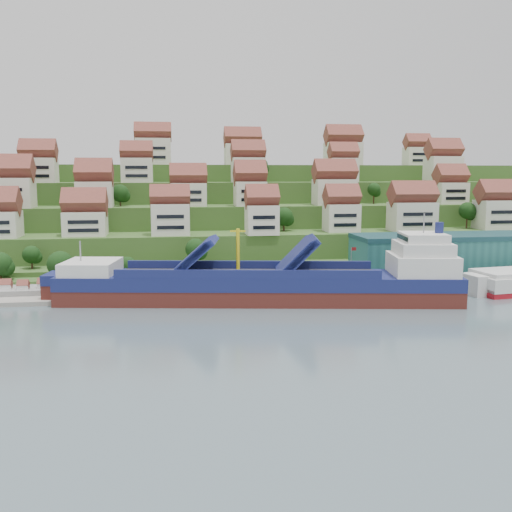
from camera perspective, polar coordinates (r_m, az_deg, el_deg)
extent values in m
plane|color=slate|center=(127.12, 3.08, -4.41)|extent=(300.00, 300.00, 0.00)
cube|color=gray|center=(146.27, 9.57, -2.41)|extent=(180.00, 14.00, 2.20)
cube|color=gray|center=(139.90, -22.01, -3.63)|extent=(45.00, 20.00, 1.00)
cube|color=#2D4C1E|center=(210.54, -1.72, 1.17)|extent=(260.00, 128.00, 4.00)
cube|color=#2D4C1E|center=(215.07, -1.89, 2.26)|extent=(260.00, 118.00, 11.00)
cube|color=#2D4C1E|center=(222.66, -2.15, 3.36)|extent=(260.00, 102.00, 18.00)
cube|color=#2D4C1E|center=(230.32, -2.38, 4.39)|extent=(260.00, 86.00, 25.00)
cube|color=#2D4C1E|center=(239.07, -2.63, 5.25)|extent=(260.00, 68.00, 31.00)
cube|color=silver|center=(166.09, -24.17, 2.90)|extent=(9.72, 8.66, 6.94)
cube|color=silver|center=(163.13, -16.69, 3.12)|extent=(11.34, 8.57, 6.57)
cube|color=silver|center=(159.42, -8.56, 3.64)|extent=(10.39, 7.03, 8.63)
cube|color=silver|center=(159.19, 0.58, 3.64)|extent=(8.70, 7.62, 8.17)
cube|color=silver|center=(169.40, 8.53, 3.80)|extent=(9.57, 7.73, 8.04)
cube|color=silver|center=(175.39, 15.33, 3.82)|extent=(12.85, 8.26, 8.47)
cube|color=silver|center=(190.19, 22.84, 3.84)|extent=(11.39, 8.31, 8.82)
cube|color=silver|center=(180.08, -23.44, 5.80)|extent=(13.31, 8.90, 8.65)
cube|color=silver|center=(175.87, -15.80, 5.95)|extent=(10.25, 8.98, 7.55)
cube|color=silver|center=(177.18, -6.77, 6.13)|extent=(10.77, 7.90, 7.03)
cube|color=silver|center=(176.40, -0.60, 6.24)|extent=(9.35, 8.56, 7.46)
cube|color=silver|center=(183.77, 7.82, 6.35)|extent=(12.74, 8.36, 8.11)
cube|color=silver|center=(200.03, 18.82, 5.97)|extent=(9.69, 8.04, 6.97)
cube|color=silver|center=(194.10, -20.87, 8.00)|extent=(10.66, 7.86, 7.75)
cube|color=silver|center=(190.68, -11.81, 8.38)|extent=(9.93, 7.30, 7.86)
cube|color=silver|center=(193.10, -0.80, 8.59)|extent=(10.79, 7.79, 8.16)
cube|color=silver|center=(200.04, 8.68, 8.49)|extent=(9.37, 7.14, 8.15)
cube|color=silver|center=(215.02, 18.19, 8.24)|extent=(11.36, 8.47, 8.88)
cube|color=silver|center=(208.85, -10.24, 10.23)|extent=(12.37, 7.51, 9.23)
cube|color=silver|center=(212.39, -1.35, 10.10)|extent=(12.89, 8.15, 7.65)
cube|color=silver|center=(218.94, 8.70, 10.05)|extent=(12.97, 8.73, 8.37)
cube|color=silver|center=(235.06, 15.79, 9.55)|extent=(9.49, 7.05, 7.07)
ellipsoid|color=#183B13|center=(154.51, -21.54, 0.14)|extent=(4.49, 4.49, 4.49)
ellipsoid|color=#183B13|center=(149.08, -6.04, 0.70)|extent=(5.46, 5.46, 5.46)
ellipsoid|color=#183B13|center=(183.13, 16.96, 3.68)|extent=(5.07, 5.07, 5.07)
ellipsoid|color=#183B13|center=(188.68, 20.38, 4.28)|extent=(5.26, 5.26, 5.26)
ellipsoid|color=#183B13|center=(168.94, 2.81, 3.95)|extent=(5.49, 5.49, 5.49)
ellipsoid|color=#183B13|center=(193.44, 11.71, 6.54)|extent=(4.32, 4.32, 4.32)
ellipsoid|color=#183B13|center=(183.18, -18.03, 5.89)|extent=(4.82, 4.82, 4.82)
ellipsoid|color=#183B13|center=(180.01, -13.44, 6.12)|extent=(5.39, 5.39, 5.39)
ellipsoid|color=#183B13|center=(197.12, 0.36, 9.01)|extent=(5.87, 5.87, 5.87)
ellipsoid|color=#183B13|center=(205.72, 7.72, 8.54)|extent=(5.48, 5.48, 5.48)
ellipsoid|color=#183B13|center=(205.49, 9.38, 8.48)|extent=(5.02, 5.02, 5.02)
ellipsoid|color=#183B13|center=(147.33, -24.24, -0.75)|extent=(5.72, 5.72, 5.72)
ellipsoid|color=#183B13|center=(144.31, -18.99, -0.77)|extent=(6.27, 6.27, 6.27)
ellipsoid|color=#183B13|center=(142.47, -12.73, -0.98)|extent=(4.52, 4.52, 4.52)
cube|color=#235F5B|center=(160.01, 20.34, 0.31)|extent=(60.00, 15.00, 10.00)
cylinder|color=gray|center=(140.11, 9.48, -0.76)|extent=(0.16, 0.16, 8.00)
cube|color=maroon|center=(139.79, 9.75, 0.71)|extent=(1.20, 0.05, 0.80)
cube|color=white|center=(140.11, -23.69, -3.04)|extent=(2.40, 2.20, 2.20)
cube|color=white|center=(137.69, -22.24, -3.15)|extent=(2.40, 2.20, 2.20)
cube|color=white|center=(138.25, -20.48, -3.01)|extent=(2.40, 2.20, 2.20)
cube|color=#511E18|center=(125.16, 0.24, -4.13)|extent=(87.49, 27.66, 5.54)
cube|color=navy|center=(124.41, 0.24, -2.44)|extent=(87.52, 27.79, 2.88)
cube|color=silver|center=(129.61, -16.16, -1.09)|extent=(13.06, 14.33, 2.88)
cube|color=#262628|center=(124.20, -0.78, -1.78)|extent=(56.55, 20.47, 0.33)
cube|color=navy|center=(124.55, -6.40, -0.05)|extent=(10.25, 13.46, 7.67)
cube|color=navy|center=(123.72, 3.84, -0.07)|extent=(9.84, 13.39, 8.10)
cylinder|color=yellow|center=(123.53, -1.82, 0.45)|extent=(0.90, 0.90, 9.98)
cube|color=silver|center=(128.42, 16.28, -0.83)|extent=(15.24, 14.70, 4.44)
cube|color=silver|center=(127.93, 16.34, 0.74)|extent=(12.83, 13.01, 2.77)
cube|color=silver|center=(127.66, 16.39, 1.78)|extent=(10.42, 11.33, 2.00)
cylinder|color=navy|center=(128.38, 17.86, 2.69)|extent=(2.05, 2.05, 2.44)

